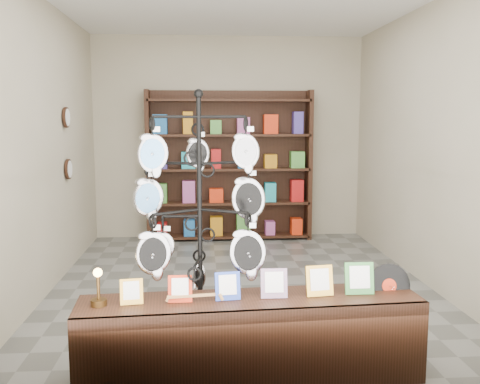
{
  "coord_description": "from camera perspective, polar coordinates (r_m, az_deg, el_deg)",
  "views": [
    {
      "loc": [
        -0.42,
        -5.56,
        1.78
      ],
      "look_at": [
        -0.09,
        -1.0,
        1.15
      ],
      "focal_mm": 40.0,
      "sensor_mm": 36.0,
      "label": 1
    }
  ],
  "objects": [
    {
      "name": "back_shelving",
      "position": [
        7.91,
        -1.14,
        2.32
      ],
      "size": [
        2.42,
        0.36,
        2.2
      ],
      "color": "black",
      "rests_on": "ground"
    },
    {
      "name": "display_tree",
      "position": [
        3.76,
        -4.33,
        -1.94
      ],
      "size": [
        1.02,
        0.86,
        1.98
      ],
      "rotation": [
        0.0,
        0.0,
        0.04
      ],
      "color": "black",
      "rests_on": "ground"
    },
    {
      "name": "room_envelope",
      "position": [
        5.58,
        0.13,
        8.5
      ],
      "size": [
        5.0,
        5.0,
        5.0
      ],
      "color": "#BAAF96",
      "rests_on": "ground"
    },
    {
      "name": "wall_clocks",
      "position": [
        6.56,
        -17.93,
        4.95
      ],
      "size": [
        0.03,
        0.24,
        0.84
      ],
      "color": "black",
      "rests_on": "ground"
    },
    {
      "name": "ground",
      "position": [
        5.86,
        0.13,
        -9.91
      ],
      "size": [
        5.0,
        5.0,
        0.0
      ],
      "primitive_type": "plane",
      "color": "slate",
      "rests_on": "ground"
    },
    {
      "name": "front_shelf",
      "position": [
        3.8,
        1.16,
        -15.34
      ],
      "size": [
        2.35,
        0.62,
        0.82
      ],
      "rotation": [
        0.0,
        0.0,
        0.06
      ],
      "color": "black",
      "rests_on": "ground"
    }
  ]
}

